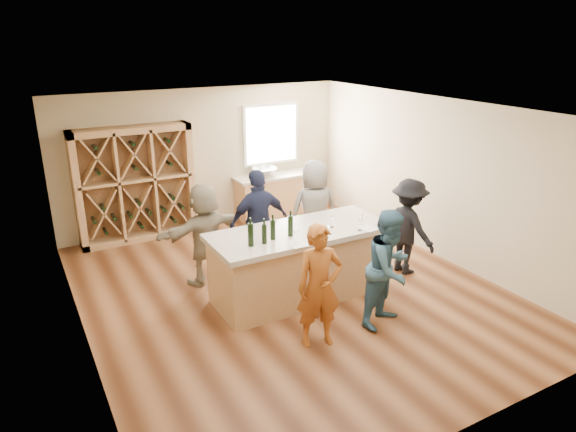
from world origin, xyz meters
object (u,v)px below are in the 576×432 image
wine_rack (135,185)px  person_server (408,227)px  wine_bottle_e (290,226)px  person_far_left (205,234)px  tasting_counter_base (300,266)px  person_near_left (319,286)px  wine_bottle_a (251,235)px  wine_bottle_c (273,230)px  person_far_right (314,211)px  sink (265,172)px  person_far_mid (259,222)px  person_near_right (389,268)px  wine_bottle_b (264,234)px

wine_rack → person_server: wine_rack is taller
wine_bottle_e → person_far_left: (-0.82, 1.29, -0.41)m
wine_rack → wine_bottle_e: (1.32, -3.65, 0.13)m
tasting_counter_base → person_near_left: bearing=-109.7°
wine_bottle_a → wine_bottle_c: size_ratio=1.12×
tasting_counter_base → wine_bottle_c: size_ratio=8.97×
wine_bottle_a → person_near_left: size_ratio=0.20×
wine_rack → person_near_left: 4.87m
person_server → person_far_right: (-1.07, 1.20, 0.09)m
wine_bottle_c → sink: bearing=65.1°
person_near_left → person_far_mid: size_ratio=0.92×
person_near_left → person_far_right: person_far_right is taller
person_near_left → person_far_right: 2.65m
wine_rack → person_near_right: size_ratio=1.33×
person_near_left → person_far_left: size_ratio=0.99×
person_far_left → tasting_counter_base: bearing=121.8°
wine_bottle_c → person_near_left: bearing=-85.4°
wine_bottle_e → wine_bottle_c: bearing=177.8°
wine_bottle_c → person_near_left: 1.17m
tasting_counter_base → person_far_right: size_ratio=1.45×
wine_rack → wine_bottle_c: 3.79m
wine_rack → wine_bottle_c: wine_rack is taller
sink → person_far_mid: bearing=-118.6°
tasting_counter_base → person_far_right: bearing=49.6°
person_far_mid → tasting_counter_base: bearing=98.9°
wine_rack → person_near_left: size_ratio=1.35×
person_near_right → person_far_left: person_near_right is taller
wine_rack → person_near_right: bearing=-65.0°
sink → person_server: person_server is taller
wine_rack → wine_bottle_b: (0.87, -3.71, 0.12)m
person_near_left → person_far_left: bearing=119.1°
wine_rack → wine_bottle_b: 3.82m
wine_bottle_a → person_server: (2.87, 0.05, -0.44)m
wine_bottle_e → person_far_left: 1.58m
tasting_counter_base → person_far_mid: (-0.17, 1.04, 0.39)m
wine_bottle_b → tasting_counter_base: bearing=16.4°
person_near_left → person_server: size_ratio=1.01×
wine_bottle_b → person_far_mid: person_far_mid is taller
sink → wine_bottle_e: bearing=-111.1°
tasting_counter_base → wine_bottle_e: size_ratio=8.56×
wine_rack → sink: wine_rack is taller
person_near_left → wine_bottle_a: bearing=128.0°
sink → wine_bottle_c: 3.94m
tasting_counter_base → wine_bottle_e: wine_bottle_e is taller
wine_bottle_b → person_server: size_ratio=0.17×
wine_bottle_a → wine_bottle_e: (0.65, 0.05, -0.01)m
wine_bottle_b → person_server: person_server is taller
wine_rack → tasting_counter_base: size_ratio=0.85×
tasting_counter_base → person_near_right: person_near_right is taller
wine_bottle_b → person_near_right: size_ratio=0.17×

